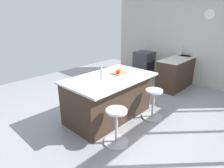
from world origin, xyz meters
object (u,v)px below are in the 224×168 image
Objects in this scene: apple_yellow at (120,69)px; water_bottle at (102,74)px; stool_middle at (116,128)px; apple_red at (118,72)px; oven_range at (144,64)px; cutting_board at (119,73)px; stool_by_window at (153,105)px; kitchen_island at (109,97)px.

water_bottle is at bearing 10.31° from apple_yellow.
apple_red is at bearing -140.07° from stool_middle.
oven_range reaches higher than stool_middle.
oven_range is 1.34× the size of stool_middle.
oven_range is 3.01m from cutting_board.
stool_by_window is 1.07m from apple_yellow.
oven_range is at bearing -160.06° from water_bottle.
water_bottle is (0.58, 0.04, 0.11)m from cutting_board.
cutting_board reaches higher than oven_range.
water_bottle reaches higher than oven_range.
apple_red is (0.10, 0.05, 0.05)m from cutting_board.
oven_range is 9.91× the size of apple_red.
apple_yellow is at bearing -79.46° from stool_by_window.
cutting_board is at bearing -175.81° from water_bottle.
water_bottle is at bearing 19.94° from oven_range.
stool_by_window is 1.32m from water_bottle.
water_bottle is (0.24, 0.05, 0.58)m from kitchen_island.
stool_middle is at bearing 0.00° from stool_by_window.
apple_red is at bearing -63.21° from stool_by_window.
kitchen_island is 2.89× the size of stool_by_window.
kitchen_island is at bearing -128.39° from stool_middle.
water_bottle is at bearing -40.09° from stool_by_window.
stool_middle is 1.34m from cutting_board.
stool_by_window is 1.00m from cutting_board.
apple_yellow is at bearing 22.26° from oven_range.
stool_by_window is at bearing 128.39° from kitchen_island.
apple_yellow is at bearing -146.97° from apple_red.
oven_range is 2.81× the size of water_bottle.
cutting_board reaches higher than stool_by_window.
apple_yellow is at bearing -141.30° from stool_middle.
apple_red is 0.28× the size of water_bottle.
apple_red reaches higher than stool_middle.
cutting_board is 1.15× the size of water_bottle.
water_bottle is (0.84, -0.70, 0.73)m from stool_by_window.
apple_red reaches higher than kitchen_island.
kitchen_island is 0.97m from stool_middle.
apple_red is at bearing 23.09° from oven_range.
apple_red is (0.35, -0.70, 0.68)m from stool_by_window.
cutting_board is (2.74, 1.16, 0.49)m from oven_range.
apple_red is at bearing 168.12° from kitchen_island.
cutting_board is (-0.93, -0.75, 0.62)m from stool_middle.
apple_red is at bearing 179.39° from water_bottle.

